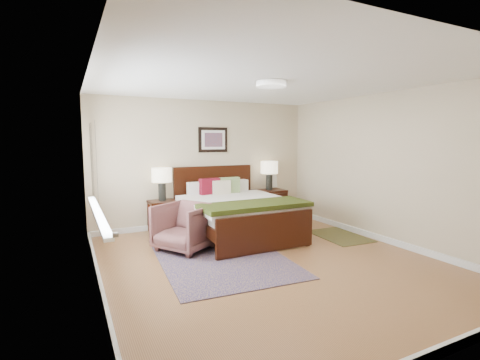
{
  "coord_description": "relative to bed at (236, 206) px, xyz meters",
  "views": [
    {
      "loc": [
        -2.5,
        -4.08,
        1.71
      ],
      "look_at": [
        0.07,
        1.08,
        1.05
      ],
      "focal_mm": 26.0,
      "sensor_mm": 36.0,
      "label": 1
    }
  ],
  "objects": [
    {
      "name": "left_wall",
      "position": [
        -2.41,
        -1.43,
        0.71
      ],
      "size": [
        0.04,
        5.0,
        2.5
      ],
      "primitive_type": "cube",
      "color": "#C1AE8C",
      "rests_on": "ground"
    },
    {
      "name": "nightstand_right",
      "position": [
        1.21,
        0.83,
        -0.15
      ],
      "size": [
        0.66,
        0.49,
        0.65
      ],
      "color": "black",
      "rests_on": "ground"
    },
    {
      "name": "wall_art",
      "position": [
        0.0,
        1.04,
        1.18
      ],
      "size": [
        0.62,
        0.05,
        0.5
      ],
      "color": "black",
      "rests_on": "back_wall"
    },
    {
      "name": "lamp_left",
      "position": [
        -1.11,
        0.84,
        0.49
      ],
      "size": [
        0.36,
        0.36,
        0.61
      ],
      "color": "black",
      "rests_on": "nightstand_left"
    },
    {
      "name": "floor",
      "position": [
        -0.16,
        -1.43,
        -0.54
      ],
      "size": [
        5.0,
        5.0,
        0.0
      ],
      "primitive_type": "plane",
      "color": "olive",
      "rests_on": "ground"
    },
    {
      "name": "armchair",
      "position": [
        -1.06,
        -0.39,
        -0.17
      ],
      "size": [
        1.1,
        1.1,
        0.74
      ],
      "primitive_type": "imported",
      "rotation": [
        0.0,
        0.0,
        -1.0
      ],
      "color": "brown",
      "rests_on": "ground"
    },
    {
      "name": "nightstand_left",
      "position": [
        -1.11,
        0.82,
        -0.07
      ],
      "size": [
        0.5,
        0.45,
        0.59
      ],
      "color": "black",
      "rests_on": "ground"
    },
    {
      "name": "bed",
      "position": [
        0.0,
        0.0,
        0.0
      ],
      "size": [
        1.79,
        2.18,
        1.17
      ],
      "color": "black",
      "rests_on": "ground"
    },
    {
      "name": "ceiling",
      "position": [
        -0.16,
        -1.43,
        1.96
      ],
      "size": [
        4.5,
        5.0,
        0.02
      ],
      "primitive_type": "cube",
      "color": "white",
      "rests_on": "back_wall"
    },
    {
      "name": "ceil_fixture",
      "position": [
        -0.16,
        -1.43,
        1.92
      ],
      "size": [
        0.44,
        0.44,
        0.08
      ],
      "color": "white",
      "rests_on": "ceiling"
    },
    {
      "name": "right_wall",
      "position": [
        2.09,
        -1.43,
        0.71
      ],
      "size": [
        0.04,
        5.0,
        2.5
      ],
      "primitive_type": "cube",
      "color": "#C1AE8C",
      "rests_on": "ground"
    },
    {
      "name": "back_wall",
      "position": [
        -0.16,
        1.07,
        0.71
      ],
      "size": [
        4.5,
        0.04,
        2.5
      ],
      "primitive_type": "cube",
      "color": "#C1AE8C",
      "rests_on": "ground"
    },
    {
      "name": "rug_persian",
      "position": [
        -0.71,
        -0.97,
        -0.53
      ],
      "size": [
        1.92,
        2.58,
        0.01
      ],
      "primitive_type": "cube",
      "rotation": [
        0.0,
        0.0,
        -0.07
      ],
      "color": "#0F0E46",
      "rests_on": "ground"
    },
    {
      "name": "door",
      "position": [
        -2.39,
        -3.18,
        0.53
      ],
      "size": [
        0.06,
        1.0,
        2.18
      ],
      "color": "silver",
      "rests_on": "ground"
    },
    {
      "name": "lamp_right",
      "position": [
        1.21,
        0.84,
        0.55
      ],
      "size": [
        0.36,
        0.36,
        0.61
      ],
      "color": "black",
      "rests_on": "nightstand_right"
    },
    {
      "name": "front_wall",
      "position": [
        -0.16,
        -3.93,
        0.71
      ],
      "size": [
        4.5,
        0.04,
        2.5
      ],
      "primitive_type": "cube",
      "color": "#C1AE8C",
      "rests_on": "ground"
    },
    {
      "name": "window",
      "position": [
        -2.35,
        -0.73,
        0.84
      ],
      "size": [
        0.11,
        2.72,
        1.32
      ],
      "color": "silver",
      "rests_on": "left_wall"
    },
    {
      "name": "rug_navy",
      "position": [
        1.64,
        -0.87,
        -0.53
      ],
      "size": [
        0.79,
        1.13,
        0.01
      ],
      "primitive_type": "cube",
      "rotation": [
        0.0,
        0.0,
        -0.06
      ],
      "color": "black",
      "rests_on": "ground"
    }
  ]
}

